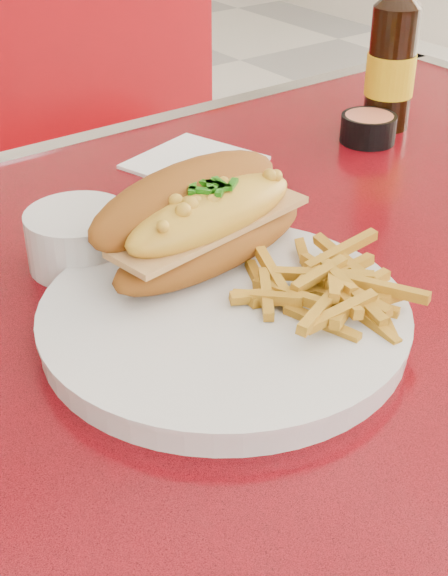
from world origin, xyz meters
TOP-DOWN VIEW (x-y plane):
  - diner_table at (0.00, 0.00)m, footprint 1.23×0.83m
  - booth_bench_far at (0.00, 0.81)m, footprint 1.20×0.51m
  - dinner_plate at (-0.11, -0.04)m, footprint 0.35×0.35m
  - mac_hoagie at (-0.08, 0.04)m, footprint 0.22×0.13m
  - fries_pile at (-0.04, -0.07)m, footprint 0.13×0.13m
  - fork at (-0.04, -0.02)m, footprint 0.04×0.15m
  - gravy_ramekin at (-0.15, 0.13)m, footprint 0.12×0.12m
  - sauce_cup_right at (0.27, 0.18)m, footprint 0.08×0.08m
  - beer_bottle at (0.33, 0.21)m, footprint 0.08×0.08m
  - paper_napkin at (0.06, 0.25)m, footprint 0.16×0.16m

SIDE VIEW (x-z plane):
  - booth_bench_far at x=0.00m, z-range -0.16..0.74m
  - diner_table at x=0.00m, z-range 0.22..0.99m
  - paper_napkin at x=0.06m, z-range 0.77..0.77m
  - dinner_plate at x=-0.11m, z-range 0.77..0.79m
  - sauce_cup_right at x=0.27m, z-range 0.77..0.81m
  - fork at x=-0.04m, z-range 0.79..0.79m
  - gravy_ramekin at x=-0.15m, z-range 0.77..0.82m
  - fries_pile at x=-0.04m, z-range 0.79..0.82m
  - mac_hoagie at x=-0.08m, z-range 0.78..0.88m
  - beer_bottle at x=0.33m, z-range 0.74..0.98m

